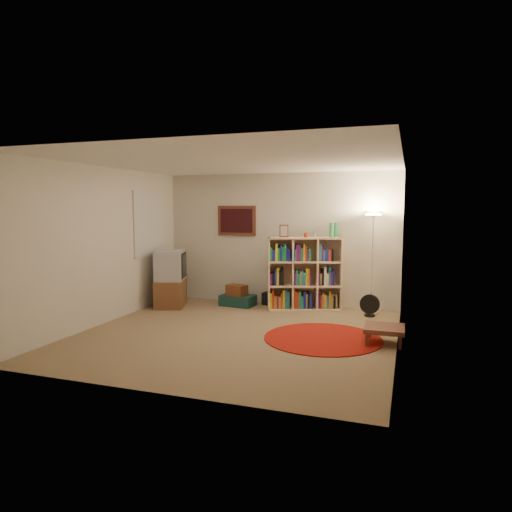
{
  "coord_description": "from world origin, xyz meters",
  "views": [
    {
      "loc": [
        2.36,
        -6.09,
        1.84
      ],
      "look_at": [
        0.1,
        0.6,
        1.1
      ],
      "focal_mm": 32.0,
      "sensor_mm": 36.0,
      "label": 1
    }
  ],
  "objects_px": {
    "floor_lamp": "(373,229)",
    "tv_stand": "(171,280)",
    "bookshelf": "(303,275)",
    "floor_fan": "(370,305)",
    "side_table": "(384,329)",
    "suitcase": "(238,300)"
  },
  "relations": [
    {
      "from": "bookshelf",
      "to": "floor_lamp",
      "type": "height_order",
      "value": "floor_lamp"
    },
    {
      "from": "floor_lamp",
      "to": "tv_stand",
      "type": "bearing_deg",
      "value": -170.75
    },
    {
      "from": "floor_fan",
      "to": "tv_stand",
      "type": "height_order",
      "value": "tv_stand"
    },
    {
      "from": "floor_fan",
      "to": "tv_stand",
      "type": "bearing_deg",
      "value": -170.67
    },
    {
      "from": "bookshelf",
      "to": "side_table",
      "type": "relative_size",
      "value": 2.99
    },
    {
      "from": "floor_lamp",
      "to": "tv_stand",
      "type": "distance_m",
      "value": 3.8
    },
    {
      "from": "bookshelf",
      "to": "suitcase",
      "type": "bearing_deg",
      "value": 165.79
    },
    {
      "from": "bookshelf",
      "to": "floor_lamp",
      "type": "xyz_separation_m",
      "value": [
        1.21,
        0.03,
        0.85
      ]
    },
    {
      "from": "bookshelf",
      "to": "tv_stand",
      "type": "xyz_separation_m",
      "value": [
        -2.41,
        -0.56,
        -0.13
      ]
    },
    {
      "from": "side_table",
      "to": "suitcase",
      "type": "bearing_deg",
      "value": 149.33
    },
    {
      "from": "bookshelf",
      "to": "floor_lamp",
      "type": "relative_size",
      "value": 0.89
    },
    {
      "from": "bookshelf",
      "to": "floor_lamp",
      "type": "bearing_deg",
      "value": -17.3
    },
    {
      "from": "floor_lamp",
      "to": "floor_fan",
      "type": "xyz_separation_m",
      "value": [
        -0.01,
        -0.22,
        -1.29
      ]
    },
    {
      "from": "floor_fan",
      "to": "suitcase",
      "type": "bearing_deg",
      "value": -178.74
    },
    {
      "from": "bookshelf",
      "to": "tv_stand",
      "type": "height_order",
      "value": "bookshelf"
    },
    {
      "from": "suitcase",
      "to": "floor_fan",
      "type": "bearing_deg",
      "value": 3.28
    },
    {
      "from": "tv_stand",
      "to": "suitcase",
      "type": "distance_m",
      "value": 1.32
    },
    {
      "from": "floor_fan",
      "to": "bookshelf",
      "type": "bearing_deg",
      "value": 174.48
    },
    {
      "from": "floor_fan",
      "to": "side_table",
      "type": "height_order",
      "value": "floor_fan"
    },
    {
      "from": "bookshelf",
      "to": "suitcase",
      "type": "relative_size",
      "value": 2.4
    },
    {
      "from": "suitcase",
      "to": "side_table",
      "type": "relative_size",
      "value": 1.24
    },
    {
      "from": "bookshelf",
      "to": "floor_fan",
      "type": "bearing_deg",
      "value": -27.65
    }
  ]
}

